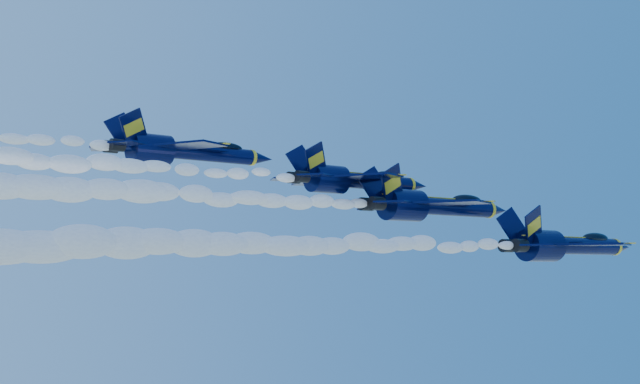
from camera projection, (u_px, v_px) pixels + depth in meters
jet_lead at (565, 245)px, 81.55m from camera, size 18.40×15.09×6.84m
smoke_trail_jet_lead at (289, 244)px, 61.83m from camera, size 47.40×2.34×2.11m
jet_second at (432, 205)px, 82.36m from camera, size 18.73×15.36×6.96m
smoke_trail_jet_second at (116, 192)px, 62.55m from camera, size 47.40×2.39×2.15m
jet_third at (355, 180)px, 80.19m from camera, size 16.17×13.26×6.01m
smoke_trail_jet_third at (18, 159)px, 61.07m from camera, size 47.40×2.06×1.85m
jet_fourth at (184, 151)px, 78.50m from camera, size 16.85×13.82×6.26m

